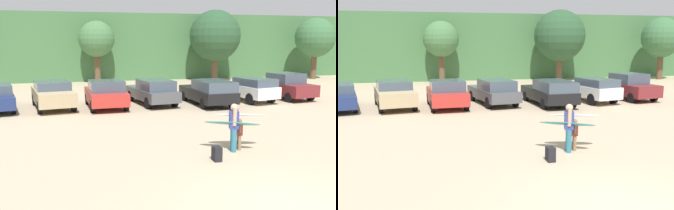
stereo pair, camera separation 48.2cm
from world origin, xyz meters
The scene contains 16 objects.
ground_plane centered at (0.00, 0.00, 0.00)m, with size 120.00×120.00×0.00m, color tan.
hillside_ridge centered at (0.00, 34.08, 3.10)m, with size 108.00×12.00×6.20m, color #427042.
tree_right centered at (-2.29, 26.55, 3.77)m, with size 3.09×3.09×5.38m.
tree_far_left centered at (8.29, 25.81, 4.11)m, with size 4.64×4.64×6.45m.
tree_far_right centered at (18.40, 25.28, 3.94)m, with size 3.78×3.78×5.87m.
parked_car_tan centered at (-5.63, 14.53, 0.81)m, with size 2.59×4.70×1.50m.
parked_car_red centered at (-2.80, 13.93, 0.79)m, with size 2.13×4.23×1.55m.
parked_car_dark_gray centered at (-0.04, 14.40, 0.77)m, with size 2.47×4.77×1.48m.
parked_car_black centered at (3.06, 13.38, 0.78)m, with size 2.08×4.75×1.49m.
parked_car_white centered at (5.87, 14.18, 0.79)m, with size 2.60×4.80×1.47m.
parked_car_maroon centered at (8.68, 14.46, 0.82)m, with size 2.45×4.27×1.65m.
person_adult centered at (0.54, 4.43, 0.91)m, with size 0.40×0.65×1.61m.
person_child centered at (0.81, 4.54, 0.61)m, with size 0.27×0.41×1.08m.
surfboard_teal centered at (0.48, 4.45, 0.95)m, with size 1.89×1.34×0.25m.
surfboard_white centered at (0.88, 4.67, 1.18)m, with size 1.84×0.98×0.16m.
backpack_dropped centered at (-0.40, 3.55, 0.22)m, with size 0.24×0.34×0.45m.
Camera 1 is at (-4.72, -7.00, 3.67)m, focal length 40.58 mm.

